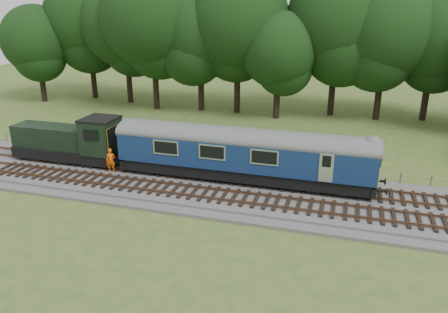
% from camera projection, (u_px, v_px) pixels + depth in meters
% --- Properties ---
extents(ground, '(120.00, 120.00, 0.00)m').
position_uv_depth(ground, '(221.00, 190.00, 30.34)').
color(ground, '#445F23').
rests_on(ground, ground).
extents(ballast, '(70.00, 7.00, 0.35)m').
position_uv_depth(ballast, '(221.00, 188.00, 30.28)').
color(ballast, '#4C4C4F').
rests_on(ballast, ground).
extents(track_north, '(67.20, 2.40, 0.21)m').
position_uv_depth(track_north, '(227.00, 177.00, 31.46)').
color(track_north, black).
rests_on(track_north, ballast).
extents(track_south, '(67.20, 2.40, 0.21)m').
position_uv_depth(track_south, '(214.00, 194.00, 28.76)').
color(track_south, black).
rests_on(track_south, ballast).
extents(fence, '(64.00, 0.12, 1.00)m').
position_uv_depth(fence, '(238.00, 168.00, 34.40)').
color(fence, '#6B6054').
rests_on(fence, ground).
extents(tree_line, '(70.00, 8.00, 18.00)m').
position_uv_depth(tree_line, '(276.00, 114.00, 50.17)').
color(tree_line, black).
rests_on(tree_line, ground).
extents(dmu_railcar, '(18.05, 2.86, 3.88)m').
position_uv_depth(dmu_railcar, '(243.00, 150.00, 30.40)').
color(dmu_railcar, black).
rests_on(dmu_railcar, ground).
extents(shunter_loco, '(8.92, 2.60, 3.38)m').
position_uv_depth(shunter_loco, '(71.00, 141.00, 34.33)').
color(shunter_loco, black).
rests_on(shunter_loco, ground).
extents(worker, '(0.77, 0.64, 1.82)m').
position_uv_depth(worker, '(111.00, 160.00, 32.33)').
color(worker, '#E45E0C').
rests_on(worker, ballast).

